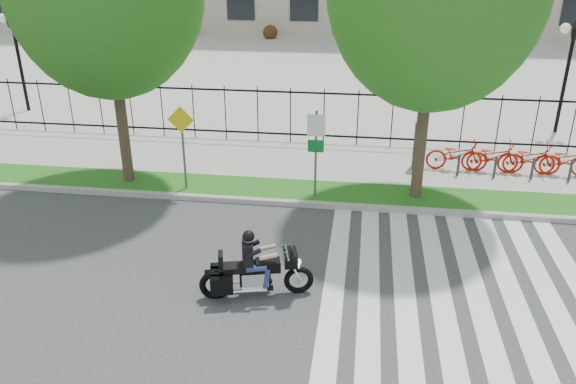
# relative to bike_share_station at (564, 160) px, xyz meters

# --- Properties ---
(ground) EXTENTS (120.00, 120.00, 0.00)m
(ground) POSITION_rel_bike_share_station_xyz_m (-8.85, -7.20, -0.65)
(ground) COLOR #343436
(ground) RESTS_ON ground
(curb) EXTENTS (60.00, 0.20, 0.15)m
(curb) POSITION_rel_bike_share_station_xyz_m (-8.85, -3.10, -0.58)
(curb) COLOR #9C9993
(curb) RESTS_ON ground
(grass_verge) EXTENTS (60.00, 1.50, 0.15)m
(grass_verge) POSITION_rel_bike_share_station_xyz_m (-8.85, -2.25, -0.58)
(grass_verge) COLOR #1C5B16
(grass_verge) RESTS_ON ground
(sidewalk) EXTENTS (60.00, 3.50, 0.15)m
(sidewalk) POSITION_rel_bike_share_station_xyz_m (-8.85, 0.25, -0.58)
(sidewalk) COLOR gray
(sidewalk) RESTS_ON ground
(plaza) EXTENTS (80.00, 34.00, 0.10)m
(plaza) POSITION_rel_bike_share_station_xyz_m (-8.85, 17.80, -0.60)
(plaza) COLOR gray
(plaza) RESTS_ON ground
(crosswalk_stripes) EXTENTS (5.70, 8.00, 0.01)m
(crosswalk_stripes) POSITION_rel_bike_share_station_xyz_m (-4.02, -7.20, -0.65)
(crosswalk_stripes) COLOR silver
(crosswalk_stripes) RESTS_ON ground
(iron_fence) EXTENTS (30.00, 0.06, 2.00)m
(iron_fence) POSITION_rel_bike_share_station_xyz_m (-8.85, 2.00, 0.50)
(iron_fence) COLOR black
(iron_fence) RESTS_ON sidewalk
(lamp_post_left) EXTENTS (1.06, 0.70, 4.25)m
(lamp_post_left) POSITION_rel_bike_share_station_xyz_m (-20.85, 4.80, 2.55)
(lamp_post_left) COLOR black
(lamp_post_left) RESTS_ON ground
(lamp_post_right) EXTENTS (1.06, 0.70, 4.25)m
(lamp_post_right) POSITION_rel_bike_share_station_xyz_m (1.15, 4.80, 2.55)
(lamp_post_right) COLOR black
(lamp_post_right) RESTS_ON ground
(bike_share_station) EXTENTS (8.93, 0.87, 1.50)m
(bike_share_station) POSITION_rel_bike_share_station_xyz_m (0.00, 0.00, 0.00)
(bike_share_station) COLOR #2D2D33
(bike_share_station) RESTS_ON sidewalk
(sign_pole_regulatory) EXTENTS (0.50, 0.09, 2.50)m
(sign_pole_regulatory) POSITION_rel_bike_share_station_xyz_m (-7.50, -2.62, 1.09)
(sign_pole_regulatory) COLOR #59595B
(sign_pole_regulatory) RESTS_ON grass_verge
(sign_pole_warning) EXTENTS (0.78, 0.09, 2.49)m
(sign_pole_warning) POSITION_rel_bike_share_station_xyz_m (-11.34, -2.62, 1.09)
(sign_pole_warning) COLOR #59595B
(sign_pole_warning) RESTS_ON grass_verge
(motorcycle_rider) EXTENTS (2.35, 1.02, 1.85)m
(motorcycle_rider) POSITION_rel_bike_share_station_xyz_m (-8.24, -7.59, -0.04)
(motorcycle_rider) COLOR black
(motorcycle_rider) RESTS_ON ground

